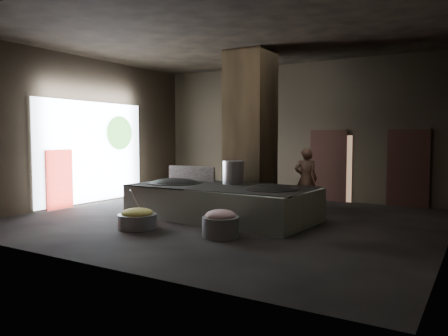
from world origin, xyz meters
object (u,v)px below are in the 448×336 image
Objects in this scene: hearth_platform at (221,202)px; meat_basin at (221,227)px; wok_left at (174,186)px; stock_pot at (233,172)px; wok_right at (270,192)px; veg_basin at (137,221)px; cook at (306,179)px.

meat_basin is at bearing -54.96° from hearth_platform.
wok_left reaches higher than hearth_platform.
wok_right is at bearing -21.04° from stock_pot.
veg_basin is at bearing -138.38° from wok_right.
stock_pot is 2.93m from veg_basin.
veg_basin is 2.08m from meat_basin.
meat_basin is (1.09, -1.79, -0.20)m from hearth_platform.
wok_left is 2.80m from wok_right.
wok_right is (2.80, 0.10, 0.00)m from wok_left.
stock_pot reaches higher than veg_basin.
veg_basin is at bearing -76.44° from wok_left.
cook reaches higher than stock_pot.
hearth_platform is 6.14× the size of meat_basin.
stock_pot is at bearing 158.96° from wok_right.
hearth_platform is at bearing 121.38° from meat_basin.
stock_pot is (1.50, 0.60, 0.38)m from wok_left.
cook reaches higher than wok_right.
meat_basin is at bearing -66.00° from stock_pot.
wok_left reaches higher than meat_basin.
cook is at bearing 89.38° from wok_right.
hearth_platform is at bearing 1.97° from wok_left.
veg_basin is at bearing 43.90° from cook.
stock_pot is 2.72m from meat_basin.
hearth_platform is 3.17× the size of wok_left.
cook is at bearing 61.81° from veg_basin.
veg_basin is at bearing -173.79° from meat_basin.
cook is 2.28× the size of meat_basin.
wok_right is at bearing 2.05° from wok_left.
wok_left is 1.66m from stock_pot.
stock_pot reaches higher than wok_right.
wok_left is at bearing 103.56° from veg_basin.
wok_left is 3.13m from meat_basin.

